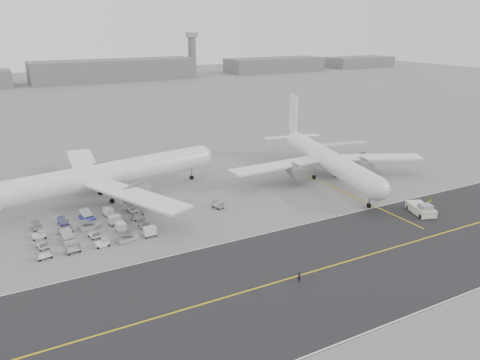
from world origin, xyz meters
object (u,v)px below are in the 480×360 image
pushback_tug (421,209)px  jet_bridge (342,149)px  ground_crew_b (430,201)px  airliner_b (327,159)px  airliner_a (105,175)px  control_tower (192,53)px  ground_crew_a (299,277)px

pushback_tug → jet_bridge: (9.29, 36.44, 3.21)m
jet_bridge → ground_crew_b: size_ratio=9.21×
airliner_b → ground_crew_b: 26.95m
airliner_b → airliner_a: bearing=179.5°
jet_bridge → airliner_a: bearing=-172.2°
control_tower → airliner_b: 255.60m
airliner_b → ground_crew_b: size_ratio=29.00×
pushback_tug → jet_bridge: 37.74m
jet_bridge → ground_crew_a: jet_bridge is taller
airliner_a → ground_crew_a: bearing=-170.5°
airliner_a → jet_bridge: 64.53m
control_tower → ground_crew_b: bearing=-102.2°
jet_bridge → airliner_b: bearing=-134.4°
airliner_b → ground_crew_a: airliner_b is taller
pushback_tug → jet_bridge: bearing=94.3°
pushback_tug → control_tower: bearing=95.4°
airliner_a → pushback_tug: bearing=-135.4°
jet_bridge → ground_crew_b: (-3.52, -33.58, -3.38)m
control_tower → pushback_tug: size_ratio=3.44×
jet_bridge → ground_crew_b: bearing=-85.2°
control_tower → jet_bridge: control_tower is taller
pushback_tug → ground_crew_a: 39.24m
control_tower → jet_bridge: 244.53m
airliner_a → control_tower: bearing=-36.6°
control_tower → ground_crew_a: 302.81m
control_tower → ground_crew_b: size_ratio=17.53×
control_tower → airliner_a: (-119.70, -234.52, -10.67)m
airliner_b → control_tower: bearing=86.9°
airliner_a → jet_bridge: bearing=-102.5°
airliner_b → pushback_tug: bearing=-72.1°
control_tower → ground_crew_b: 278.20m
jet_bridge → ground_crew_a: size_ratio=9.94×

